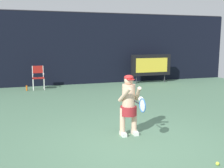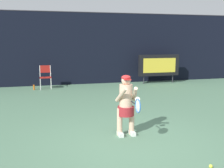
# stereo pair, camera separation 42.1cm
# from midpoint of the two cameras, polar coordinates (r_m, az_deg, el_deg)

# --- Properties ---
(ground) EXTENTS (18.00, 22.00, 0.03)m
(ground) POSITION_cam_midpoint_polar(r_m,az_deg,el_deg) (5.94, 3.61, -13.18)
(ground) COLOR #51785C
(backdrop_screen) EXTENTS (18.00, 0.12, 3.66)m
(backdrop_screen) POSITION_cam_midpoint_polar(r_m,az_deg,el_deg) (13.94, -9.57, 7.29)
(backdrop_screen) COLOR black
(backdrop_screen) RESTS_ON ground
(scoreboard) EXTENTS (2.20, 0.21, 1.50)m
(scoreboard) POSITION_cam_midpoint_polar(r_m,az_deg,el_deg) (14.45, 7.38, 3.97)
(scoreboard) COLOR black
(scoreboard) RESTS_ON ground
(umpire_chair) EXTENTS (0.52, 0.44, 1.08)m
(umpire_chair) POSITION_cam_midpoint_polar(r_m,az_deg,el_deg) (12.95, -16.16, 1.61)
(umpire_chair) COLOR white
(umpire_chair) RESTS_ON ground
(water_bottle) EXTENTS (0.07, 0.07, 0.27)m
(water_bottle) POSITION_cam_midpoint_polar(r_m,az_deg,el_deg) (12.82, -18.40, -0.81)
(water_bottle) COLOR #D55F14
(water_bottle) RESTS_ON ground
(tennis_player) EXTENTS (0.52, 0.59, 1.45)m
(tennis_player) POSITION_cam_midpoint_polar(r_m,az_deg,el_deg) (6.42, 1.67, -4.00)
(tennis_player) COLOR white
(tennis_player) RESTS_ON ground
(tennis_racket) EXTENTS (0.03, 0.60, 0.31)m
(tennis_racket) POSITION_cam_midpoint_polar(r_m,az_deg,el_deg) (5.85, 4.28, -4.47)
(tennis_racket) COLOR black
(tennis_ball_loose) EXTENTS (0.07, 0.07, 0.07)m
(tennis_ball_loose) POSITION_cam_midpoint_polar(r_m,az_deg,el_deg) (5.40, 19.16, -15.55)
(tennis_ball_loose) COLOR #CCDB3D
(tennis_ball_loose) RESTS_ON ground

